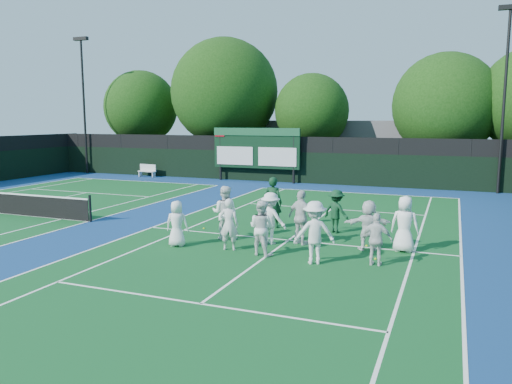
% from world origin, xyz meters
% --- Properties ---
extents(ground, '(120.00, 120.00, 0.00)m').
position_xyz_m(ground, '(0.00, 0.00, 0.00)').
color(ground, '#1A3A0F').
rests_on(ground, ground).
extents(court_apron, '(34.00, 32.00, 0.01)m').
position_xyz_m(court_apron, '(-6.00, 1.00, 0.00)').
color(court_apron, navy).
rests_on(court_apron, ground).
extents(near_court, '(11.05, 23.85, 0.01)m').
position_xyz_m(near_court, '(0.00, 1.00, 0.01)').
color(near_court, '#104E20').
rests_on(near_court, ground).
extents(back_fence, '(34.00, 0.08, 3.00)m').
position_xyz_m(back_fence, '(-6.00, 16.00, 1.36)').
color(back_fence, black).
rests_on(back_fence, ground).
extents(scoreboard, '(6.00, 0.21, 3.55)m').
position_xyz_m(scoreboard, '(-7.01, 15.59, 2.19)').
color(scoreboard, black).
rests_on(scoreboard, ground).
extents(clubhouse, '(18.00, 6.00, 4.00)m').
position_xyz_m(clubhouse, '(-2.00, 24.00, 2.00)').
color(clubhouse, slate).
rests_on(clubhouse, ground).
extents(light_pole_left, '(1.20, 0.30, 10.12)m').
position_xyz_m(light_pole_left, '(-21.00, 15.70, 6.30)').
color(light_pole_left, black).
rests_on(light_pole_left, ground).
extents(light_pole_right, '(1.20, 0.30, 10.12)m').
position_xyz_m(light_pole_right, '(7.50, 15.70, 6.30)').
color(light_pole_right, black).
rests_on(light_pole_right, ground).
extents(bench, '(1.45, 0.53, 0.90)m').
position_xyz_m(bench, '(-15.32, 15.37, 0.48)').
color(bench, silver).
rests_on(bench, ground).
extents(tree_a, '(5.86, 5.86, 7.98)m').
position_xyz_m(tree_a, '(-18.40, 19.58, 4.89)').
color(tree_a, black).
rests_on(tree_a, ground).
extents(tree_b, '(7.98, 7.98, 10.11)m').
position_xyz_m(tree_b, '(-10.94, 19.58, 5.91)').
color(tree_b, black).
rests_on(tree_b, ground).
extents(tree_c, '(5.20, 5.20, 7.30)m').
position_xyz_m(tree_c, '(-4.19, 19.58, 4.56)').
color(tree_c, black).
rests_on(tree_c, ground).
extents(tree_d, '(6.67, 6.67, 8.32)m').
position_xyz_m(tree_d, '(4.60, 19.58, 4.81)').
color(tree_d, black).
rests_on(tree_d, ground).
extents(tennis_ball_0, '(0.07, 0.07, 0.07)m').
position_xyz_m(tennis_ball_0, '(-3.52, 1.49, 0.03)').
color(tennis_ball_0, '#C9E81B').
rests_on(tennis_ball_0, ground).
extents(tennis_ball_1, '(0.07, 0.07, 0.07)m').
position_xyz_m(tennis_ball_1, '(2.62, 1.12, 0.03)').
color(tennis_ball_1, '#C9E81B').
rests_on(tennis_ball_1, ground).
extents(tennis_ball_2, '(0.07, 0.07, 0.07)m').
position_xyz_m(tennis_ball_2, '(3.12, -0.33, 0.03)').
color(tennis_ball_2, '#C9E81B').
rests_on(tennis_ball_2, ground).
extents(tennis_ball_3, '(0.07, 0.07, 0.07)m').
position_xyz_m(tennis_ball_3, '(-5.11, 2.06, 0.03)').
color(tennis_ball_3, '#C9E81B').
rests_on(tennis_ball_3, ground).
extents(player_front_0, '(0.83, 0.63, 1.51)m').
position_xyz_m(player_front_0, '(-3.14, -1.09, 0.76)').
color(player_front_0, white).
rests_on(player_front_0, ground).
extents(player_front_1, '(0.68, 0.51, 1.67)m').
position_xyz_m(player_front_1, '(-1.36, -0.91, 0.83)').
color(player_front_1, silver).
rests_on(player_front_1, ground).
extents(player_front_2, '(0.96, 0.83, 1.70)m').
position_xyz_m(player_front_2, '(-0.21, -1.06, 0.85)').
color(player_front_2, white).
rests_on(player_front_2, ground).
extents(player_front_3, '(1.35, 1.09, 1.83)m').
position_xyz_m(player_front_3, '(1.53, -1.36, 0.91)').
color(player_front_3, white).
rests_on(player_front_3, ground).
extents(player_front_4, '(0.90, 0.39, 1.52)m').
position_xyz_m(player_front_4, '(3.21, -0.90, 0.76)').
color(player_front_4, silver).
rests_on(player_front_4, ground).
extents(player_back_0, '(1.00, 0.83, 1.86)m').
position_xyz_m(player_back_0, '(-2.12, 0.38, 0.93)').
color(player_back_0, white).
rests_on(player_back_0, ground).
extents(player_back_1, '(1.23, 0.86, 1.74)m').
position_xyz_m(player_back_1, '(-0.42, 0.32, 0.87)').
color(player_back_1, white).
rests_on(player_back_1, ground).
extents(player_back_2, '(1.15, 0.85, 1.82)m').
position_xyz_m(player_back_2, '(0.55, 0.63, 0.91)').
color(player_back_2, silver).
rests_on(player_back_2, ground).
extents(player_back_3, '(1.57, 0.96, 1.61)m').
position_xyz_m(player_back_3, '(2.72, 0.74, 0.81)').
color(player_back_3, white).
rests_on(player_back_3, ground).
extents(player_back_4, '(0.92, 0.65, 1.78)m').
position_xyz_m(player_back_4, '(3.80, 0.93, 0.89)').
color(player_back_4, white).
rests_on(player_back_4, ground).
extents(coach_left, '(0.76, 0.54, 1.96)m').
position_xyz_m(coach_left, '(-1.19, 2.73, 0.98)').
color(coach_left, '#0D331B').
rests_on(coach_left, ground).
extents(coach_right, '(1.18, 0.95, 1.59)m').
position_xyz_m(coach_right, '(1.24, 2.75, 0.80)').
color(coach_right, '#0E361D').
rests_on(coach_right, ground).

